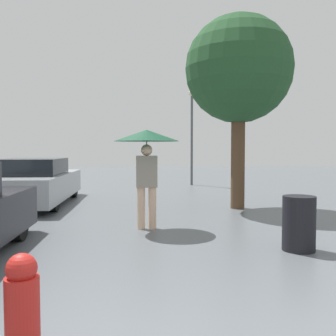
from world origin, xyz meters
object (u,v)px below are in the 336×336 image
(pedestrian, at_px, (147,146))
(parked_car_farthest, at_px, (34,183))
(trash_bin, at_px, (299,223))
(fire_hydrant, at_px, (22,311))
(tree, at_px, (239,71))
(street_lamp, at_px, (192,124))

(pedestrian, xyz_separation_m, parked_car_farthest, (-3.02, 3.49, -0.97))
(trash_bin, height_order, fire_hydrant, trash_bin)
(tree, relative_size, trash_bin, 6.00)
(parked_car_farthest, relative_size, trash_bin, 5.58)
(pedestrian, bearing_deg, tree, 43.96)
(street_lamp, xyz_separation_m, fire_hydrant, (-3.10, -13.22, -2.22))
(tree, height_order, fire_hydrant, tree)
(tree, bearing_deg, street_lamp, 92.26)
(street_lamp, distance_m, trash_bin, 10.69)
(parked_car_farthest, height_order, street_lamp, street_lamp)
(parked_car_farthest, xyz_separation_m, street_lamp, (5.15, 5.24, 2.02))
(pedestrian, height_order, trash_bin, pedestrian)
(street_lamp, bearing_deg, pedestrian, -103.73)
(pedestrian, xyz_separation_m, street_lamp, (2.13, 8.73, 1.05))
(parked_car_farthest, distance_m, fire_hydrant, 8.24)
(trash_bin, bearing_deg, fire_hydrant, -139.10)
(tree, height_order, street_lamp, tree)
(pedestrian, xyz_separation_m, fire_hydrant, (-0.96, -4.49, -1.17))
(street_lamp, distance_m, fire_hydrant, 13.75)
(parked_car_farthest, bearing_deg, street_lamp, 45.50)
(tree, bearing_deg, fire_hydrant, -116.27)
(pedestrian, distance_m, parked_car_farthest, 4.72)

